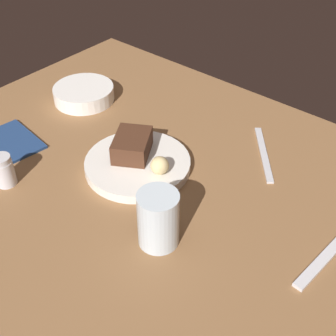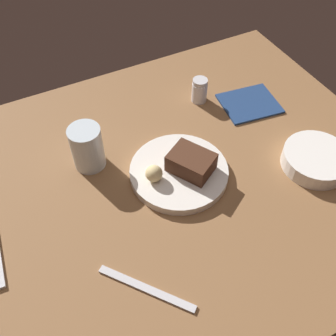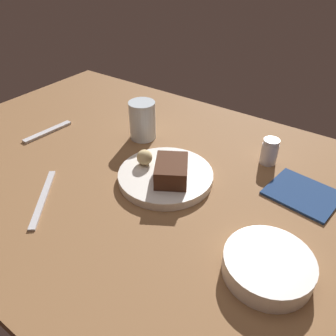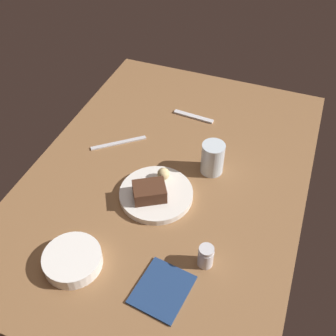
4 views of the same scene
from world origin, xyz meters
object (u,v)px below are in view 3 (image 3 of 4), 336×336
at_px(chocolate_cake_slice, 171,171).
at_px(salt_shaker, 270,151).
at_px(butter_knife, 43,198).
at_px(bread_roll, 144,158).
at_px(water_glass, 142,120).
at_px(dessert_plate, 166,176).
at_px(dessert_spoon, 48,132).
at_px(folded_napkin, 303,194).
at_px(side_bowl, 268,266).

xyz_separation_m(chocolate_cake_slice, salt_shaker, (0.14, 0.21, -0.01)).
bearing_deg(butter_knife, chocolate_cake_slice, -84.48).
bearing_deg(bread_roll, salt_shaker, 41.77).
bearing_deg(water_glass, dessert_plate, -36.51).
relative_size(bread_roll, butter_knife, 0.19).
distance_m(water_glass, dessert_spoon, 0.28).
bearing_deg(dessert_spoon, butter_knife, 54.25).
relative_size(dessert_plate, dessert_spoon, 1.45).
xyz_separation_m(water_glass, folded_napkin, (0.44, 0.01, -0.05)).
bearing_deg(dessert_spoon, salt_shaker, 115.45).
relative_size(dessert_plate, folded_napkin, 1.53).
xyz_separation_m(dessert_plate, dessert_spoon, (-0.40, -0.02, -0.01)).
bearing_deg(salt_shaker, dessert_plate, -129.75).
height_order(water_glass, side_bowl, water_glass).
bearing_deg(dessert_plate, bread_roll, -178.04).
height_order(dessert_plate, chocolate_cake_slice, chocolate_cake_slice).
relative_size(chocolate_cake_slice, butter_knife, 0.49).
distance_m(side_bowl, butter_knife, 0.47).
distance_m(dessert_plate, salt_shaker, 0.26).
xyz_separation_m(bread_roll, dessert_spoon, (-0.34, -0.01, -0.03)).
height_order(bread_roll, water_glass, water_glass).
distance_m(salt_shaker, butter_knife, 0.54).
bearing_deg(side_bowl, bread_roll, 162.26).
xyz_separation_m(dessert_spoon, folded_napkin, (0.68, 0.14, -0.00)).
xyz_separation_m(dessert_plate, butter_knife, (-0.18, -0.21, -0.01)).
bearing_deg(butter_knife, water_glass, -41.27).
xyz_separation_m(side_bowl, folded_napkin, (-0.01, 0.24, -0.02)).
height_order(side_bowl, folded_napkin, side_bowl).
bearing_deg(folded_napkin, water_glass, -179.33).
xyz_separation_m(water_glass, butter_knife, (-0.01, -0.33, -0.05)).
distance_m(side_bowl, folded_napkin, 0.24).
relative_size(bread_roll, salt_shaker, 0.56).
bearing_deg(bread_roll, folded_napkin, 20.82).
xyz_separation_m(dessert_plate, water_glass, (-0.16, 0.12, 0.04)).
bearing_deg(chocolate_cake_slice, dessert_plate, 153.72).
distance_m(salt_shaker, dessert_spoon, 0.61).
relative_size(chocolate_cake_slice, salt_shaker, 1.41).
xyz_separation_m(side_bowl, dessert_spoon, (-0.69, 0.10, -0.01)).
bearing_deg(bread_roll, chocolate_cake_slice, -6.54).
bearing_deg(butter_knife, bread_roll, -68.33).
bearing_deg(chocolate_cake_slice, dessert_spoon, -179.35).
xyz_separation_m(chocolate_cake_slice, butter_knife, (-0.20, -0.20, -0.04)).
bearing_deg(dessert_spoon, side_bowl, 86.54).
distance_m(chocolate_cake_slice, butter_knife, 0.28).
bearing_deg(side_bowl, salt_shaker, 111.02).
distance_m(dessert_plate, dessert_spoon, 0.40).
distance_m(dessert_spoon, butter_knife, 0.30).
bearing_deg(chocolate_cake_slice, side_bowl, -21.05).
relative_size(side_bowl, dessert_spoon, 1.00).
height_order(dessert_plate, folded_napkin, dessert_plate).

